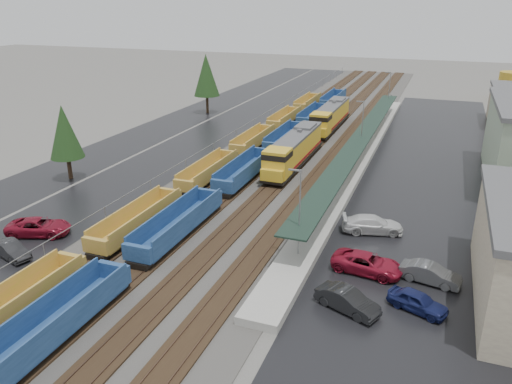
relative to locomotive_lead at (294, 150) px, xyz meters
The scene contains 21 objects.
ballast_strip 16.59m from the locomotive_lead, 96.99° to the left, with size 20.00×160.00×0.08m, color #302D2B.
trackbed 16.58m from the locomotive_lead, 96.99° to the left, with size 14.60×160.00×0.22m.
west_parking_lot 23.67m from the locomotive_lead, 136.18° to the left, with size 10.00×160.00×0.02m, color black.
west_road 31.63m from the locomotive_lead, 148.86° to the left, with size 9.00×160.00×0.02m, color black.
east_commuter_lot 18.28m from the locomotive_lead, 20.38° to the left, with size 16.00×100.00×0.02m, color black.
station_platform 9.93m from the locomotive_lead, 40.13° to the left, with size 3.00×80.00×8.00m.
chainlink_fence 18.72m from the locomotive_lead, 127.93° to the left, with size 0.08×160.04×2.02m.
tree_west_near 27.85m from the locomotive_lead, 150.31° to the right, with size 3.96×3.96×9.00m.
tree_west_far 36.62m from the locomotive_lead, 133.53° to the left, with size 4.84×4.84×11.00m.
locomotive_lead is the anchor object (origin of this frame).
locomotive_trail 21.00m from the locomotive_lead, 90.00° to the left, with size 2.88×19.00×4.30m.
well_string_yellow 11.74m from the locomotive_lead, 133.23° to the right, with size 2.45×103.21×2.17m.
well_string_blue 8.00m from the locomotive_lead, 120.36° to the right, with size 2.62×111.48×2.32m.
storage_tank 68.55m from the locomotive_lead, 63.45° to the left, with size 5.96×5.96×5.96m, color #B89224.
parked_car_west_b 35.08m from the locomotive_lead, 115.72° to the right, with size 4.20×1.47×1.38m, color black.
parked_car_west_c 31.79m from the locomotive_lead, 120.67° to the right, with size 5.66×2.61×1.57m, color maroon.
parked_car_east_a 31.90m from the locomotive_lead, 66.60° to the right, with size 4.66×1.62×1.53m, color black.
parked_car_east_b 26.99m from the locomotive_lead, 60.83° to the right, with size 5.58×2.57×1.55m, color maroon.
parked_car_east_c 20.33m from the locomotive_lead, 52.13° to the right, with size 5.58×2.27×1.62m, color silver.
parked_car_east_d 32.55m from the locomotive_lead, 57.99° to the right, with size 4.17×1.68×1.42m, color #151C4F.
parked_car_east_e 29.47m from the locomotive_lead, 52.62° to the right, with size 4.54×1.58×1.50m, color #4E5053.
Camera 1 is at (19.13, -15.45, 20.24)m, focal length 35.00 mm.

